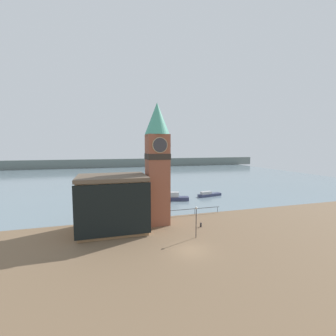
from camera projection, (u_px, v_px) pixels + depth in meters
ground_plane at (191, 250)px, 26.72m from camera, size 160.00×160.00×0.00m
water at (127, 175)px, 96.85m from camera, size 160.00×120.00×0.00m
far_shoreline at (120, 163)px, 134.87m from camera, size 180.00×3.00×5.00m
pier_railing at (195, 209)px, 40.81m from camera, size 9.84×0.08×1.09m
clock_tower at (157, 160)px, 35.26m from camera, size 3.86×3.86×19.08m
pier_building at (113, 203)px, 32.85m from camera, size 9.90×7.70×8.12m
boat_near at (177, 197)px, 51.56m from camera, size 5.22×3.00×1.92m
boat_far at (209, 194)px, 55.78m from camera, size 6.48×2.63×1.28m
mooring_bollard_near at (201, 225)px, 34.48m from camera, size 0.27×0.27×0.68m
lamp_post at (196, 216)px, 30.19m from camera, size 0.32×0.32×4.28m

